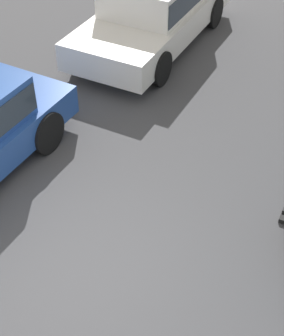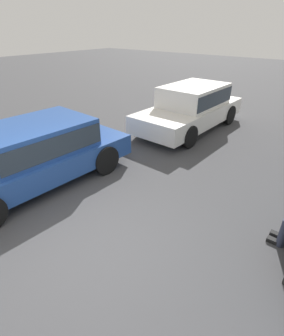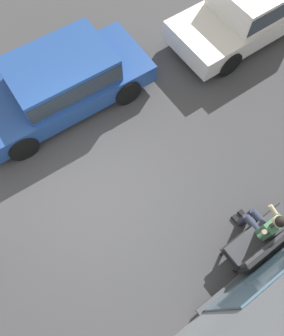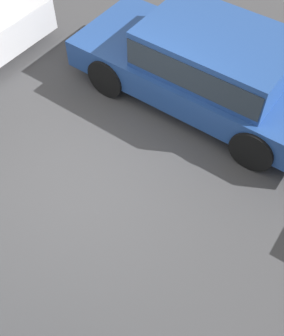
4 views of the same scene
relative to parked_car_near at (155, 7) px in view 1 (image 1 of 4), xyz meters
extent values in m
plane|color=#424244|center=(5.92, 1.59, -0.79)|extent=(60.00, 60.00, 0.00)
cube|color=white|center=(0.08, 0.00, -0.27)|extent=(4.43, 1.85, 0.54)
cylinder|color=black|center=(1.46, 0.81, -0.46)|extent=(0.66, 0.19, 0.66)
cylinder|color=black|center=(1.42, -0.87, -0.46)|extent=(0.66, 0.19, 0.66)
cylinder|color=black|center=(-1.26, 0.87, -0.46)|extent=(0.66, 0.19, 0.66)
cylinder|color=black|center=(4.04, 0.04, -0.44)|extent=(0.70, 0.21, 0.69)
camera|label=1|loc=(9.12, 4.19, 4.41)|focal=55.00mm
camera|label=2|loc=(7.79, 4.19, 2.36)|focal=28.00mm
camera|label=3|loc=(6.62, 4.19, 5.90)|focal=35.00mm
camera|label=4|loc=(3.25, 4.19, 4.27)|focal=45.00mm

